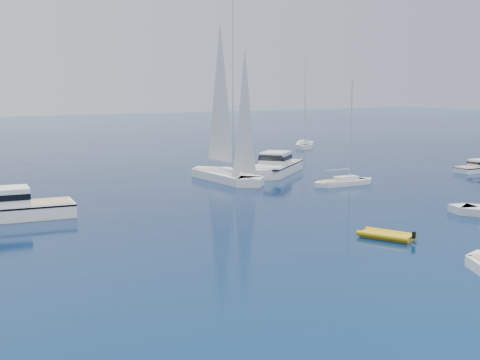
% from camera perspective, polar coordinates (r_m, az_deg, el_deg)
% --- Properties ---
extents(ground, '(400.00, 400.00, 0.00)m').
position_cam_1_polar(ground, '(35.21, 15.66, -9.41)').
color(ground, navy).
rests_on(ground, ground).
extents(motor_cruiser_centre, '(12.69, 5.23, 3.24)m').
position_cam_1_polar(motor_cruiser_centre, '(54.57, -20.30, -3.29)').
color(motor_cruiser_centre, white).
rests_on(motor_cruiser_centre, ground).
extents(motor_cruiser_far_r, '(7.41, 2.32, 1.94)m').
position_cam_1_polar(motor_cruiser_far_r, '(84.39, 20.41, 0.71)').
color(motor_cruiser_far_r, white).
rests_on(motor_cruiser_far_r, ground).
extents(motor_cruiser_distant, '(12.45, 11.22, 3.38)m').
position_cam_1_polar(motor_cruiser_distant, '(77.05, 3.10, 0.54)').
color(motor_cruiser_distant, silver).
rests_on(motor_cruiser_distant, ground).
extents(sailboat_centre, '(7.97, 2.33, 11.62)m').
position_cam_1_polar(sailboat_centre, '(69.43, 9.17, -0.44)').
color(sailboat_centre, silver).
rests_on(sailboat_centre, ground).
extents(sailboat_sails_r, '(4.03, 13.90, 20.27)m').
position_cam_1_polar(sailboat_sails_r, '(71.78, -1.21, -0.04)').
color(sailboat_sails_r, white).
rests_on(sailboat_sails_r, ground).
extents(sailboat_sails_far, '(8.68, 9.95, 15.47)m').
position_cam_1_polar(sailboat_sails_far, '(111.01, 5.74, 2.94)').
color(sailboat_sails_far, white).
rests_on(sailboat_sails_far, ground).
extents(tender_yellow, '(3.50, 4.44, 0.95)m').
position_cam_1_polar(tender_yellow, '(46.07, 12.84, -5.08)').
color(tender_yellow, '#C9990B').
rests_on(tender_yellow, ground).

